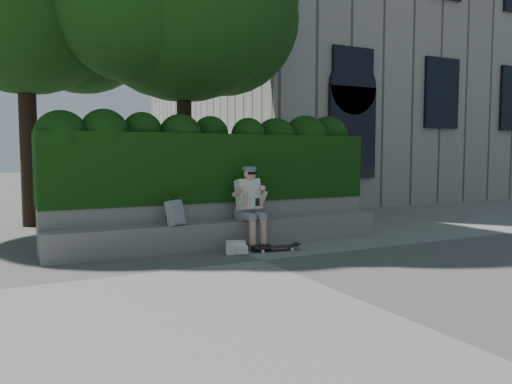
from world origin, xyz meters
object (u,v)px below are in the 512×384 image
backpack_plaid (175,213)px  backpack_ground (236,247)px  person (250,203)px  skateboard (276,247)px

backpack_plaid → backpack_ground: size_ratio=1.30×
person → backpack_plaid: size_ratio=3.41×
skateboard → backpack_plaid: backpack_plaid is taller
backpack_ground → person: bearing=63.1°
backpack_plaid → backpack_ground: backpack_plaid is taller
person → backpack_ground: 0.90m
skateboard → backpack_ground: 0.69m
backpack_ground → backpack_plaid: bearing=170.0°
skateboard → backpack_ground: size_ratio=2.41×
person → skateboard: person is taller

